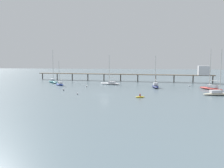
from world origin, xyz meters
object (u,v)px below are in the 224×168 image
at_px(sailboat_red, 211,87).
at_px(mooring_buoy_outer, 63,90).
at_px(pier, 161,73).
at_px(sailboat_blue, 60,84).
at_px(sailboat_cream, 218,93).
at_px(dinghy_yellow, 140,97).
at_px(sailboat_teal, 53,81).
at_px(mooring_buoy_far, 87,86).
at_px(sailboat_white, 110,83).
at_px(mooring_buoy_near, 189,86).
at_px(sailboat_navy, 155,86).
at_px(mooring_buoy_inner, 77,94).

bearing_deg(sailboat_red, mooring_buoy_outer, -169.27).
bearing_deg(pier, sailboat_blue, -152.39).
height_order(sailboat_blue, mooring_buoy_outer, sailboat_blue).
relative_size(sailboat_cream, dinghy_yellow, 4.91).
xyz_separation_m(sailboat_teal, dinghy_yellow, (39.26, -36.90, -0.61)).
bearing_deg(mooring_buoy_far, sailboat_blue, 160.07).
distance_m(pier, dinghy_yellow, 49.53).
relative_size(sailboat_white, mooring_buoy_far, 21.41).
distance_m(dinghy_yellow, mooring_buoy_far, 30.66).
height_order(sailboat_cream, sailboat_red, sailboat_red).
bearing_deg(mooring_buoy_near, pier, 115.86).
bearing_deg(sailboat_blue, sailboat_white, 18.22).
distance_m(sailboat_navy, mooring_buoy_far, 25.50).
relative_size(dinghy_yellow, mooring_buoy_outer, 4.17).
relative_size(dinghy_yellow, mooring_buoy_inner, 4.91).
relative_size(sailboat_white, mooring_buoy_outer, 18.81).
bearing_deg(mooring_buoy_outer, sailboat_teal, 118.38).
relative_size(sailboat_white, mooring_buoy_inner, 22.18).
bearing_deg(mooring_buoy_inner, pier, 59.79).
relative_size(sailboat_red, dinghy_yellow, 5.14).
height_order(sailboat_red, mooring_buoy_far, sailboat_red).
height_order(mooring_buoy_outer, mooring_buoy_far, mooring_buoy_outer).
bearing_deg(sailboat_white, mooring_buoy_inner, -99.78).
bearing_deg(mooring_buoy_far, sailboat_red, -2.86).
height_order(sailboat_blue, mooring_buoy_inner, sailboat_blue).
distance_m(sailboat_red, mooring_buoy_outer, 49.91).
relative_size(sailboat_teal, mooring_buoy_far, 25.36).
relative_size(sailboat_cream, sailboat_navy, 1.13).
relative_size(sailboat_navy, mooring_buoy_outer, 18.10).
relative_size(pier, sailboat_blue, 8.75).
xyz_separation_m(sailboat_navy, mooring_buoy_outer, (-30.48, -12.65, -0.47)).
distance_m(pier, sailboat_blue, 46.33).
height_order(dinghy_yellow, mooring_buoy_far, dinghy_yellow).
distance_m(dinghy_yellow, mooring_buoy_inner, 18.51).
height_order(sailboat_white, mooring_buoy_far, sailboat_white).
bearing_deg(sailboat_blue, mooring_buoy_inner, -59.52).
distance_m(sailboat_white, mooring_buoy_outer, 25.60).
height_order(sailboat_navy, mooring_buoy_far, sailboat_navy).
xyz_separation_m(dinghy_yellow, mooring_buoy_outer, (-25.46, 11.36, 0.11)).
bearing_deg(mooring_buoy_near, mooring_buoy_far, -171.00).
xyz_separation_m(sailboat_cream, sailboat_red, (1.48, 13.04, 0.11)).
bearing_deg(mooring_buoy_outer, mooring_buoy_inner, -49.52).
xyz_separation_m(sailboat_cream, sailboat_blue, (-54.66, 19.63, -0.08)).
distance_m(sailboat_navy, mooring_buoy_inner, 31.41).
distance_m(sailboat_navy, mooring_buoy_near, 13.81).
height_order(mooring_buoy_outer, mooring_buoy_near, mooring_buoy_outer).
distance_m(sailboat_white, sailboat_red, 38.80).
distance_m(pier, sailboat_navy, 25.11).
distance_m(pier, sailboat_cream, 43.42).
relative_size(sailboat_navy, mooring_buoy_near, 20.95).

